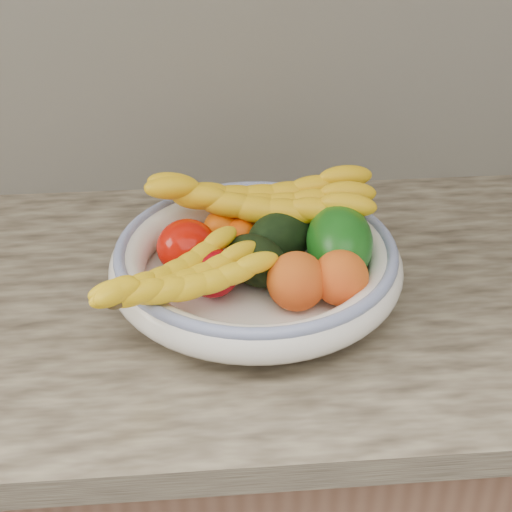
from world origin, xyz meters
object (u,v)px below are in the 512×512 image
at_px(fruit_bowl, 256,263).
at_px(green_mango, 339,242).
at_px(banana_bunch_back, 259,206).
at_px(banana_bunch_front, 180,283).

bearing_deg(fruit_bowl, green_mango, -0.05).
distance_m(green_mango, banana_bunch_back, 0.13).
bearing_deg(banana_bunch_front, fruit_bowl, 6.87).
xyz_separation_m(green_mango, banana_bunch_back, (-0.10, 0.09, 0.01)).
xyz_separation_m(banana_bunch_back, banana_bunch_front, (-0.11, -0.17, -0.01)).
distance_m(green_mango, banana_bunch_front, 0.23).
xyz_separation_m(fruit_bowl, banana_bunch_front, (-0.10, -0.09, 0.03)).
bearing_deg(banana_bunch_back, banana_bunch_front, -114.76).
bearing_deg(banana_bunch_front, banana_bunch_back, 22.69).
height_order(green_mango, banana_bunch_front, green_mango).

